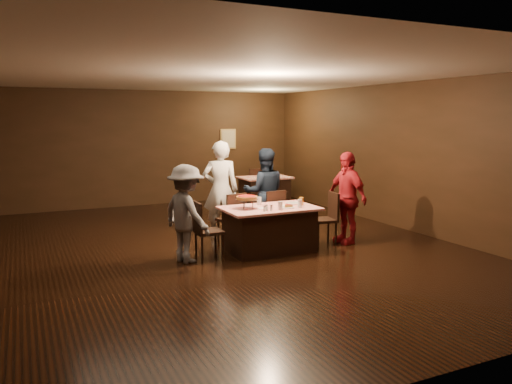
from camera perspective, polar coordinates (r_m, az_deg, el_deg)
room at (r=8.64m, az=-4.31°, el=7.51°), size 10.00×10.04×3.02m
main_table at (r=8.58m, az=1.53°, el=-4.28°), size 1.60×1.00×0.77m
back_table at (r=13.01m, az=0.98°, el=0.07°), size 1.30×0.90×0.77m
chair_far_left at (r=9.07m, az=-2.87°, el=-3.02°), size 0.49×0.49×0.95m
chair_far_right at (r=9.40m, az=1.65°, el=-2.61°), size 0.47×0.47×0.95m
chair_end_left at (r=8.14m, az=-5.41°, el=-4.37°), size 0.43×0.43×0.95m
chair_end_right at (r=9.10m, az=7.73°, el=-3.04°), size 0.49×0.49×0.95m
chair_back_near at (r=12.38m, az=2.41°, el=0.06°), size 0.47×0.47×0.95m
chair_back_far at (r=13.54m, az=-0.15°, el=0.78°), size 0.48×0.48×0.95m
diner_white_jacket at (r=9.48m, az=-4.07°, el=0.25°), size 0.79×0.66×1.86m
diner_navy_hoodie at (r=9.74m, az=0.96°, el=0.02°), size 0.98×0.87×1.70m
diner_grey_knit at (r=7.96m, az=-7.97°, el=-2.47°), size 0.88×1.14×1.56m
diner_red_shirt at (r=9.23m, az=10.30°, el=-0.64°), size 0.49×1.02×1.68m
pizza_stand at (r=8.35m, az=-1.06°, el=-0.68°), size 0.38×0.38×0.22m
plate_with_slice at (r=8.46m, az=3.61°, el=-1.65°), size 0.25×0.25×0.06m
plate_empty at (r=8.89m, az=4.27°, el=-1.28°), size 0.25×0.25×0.01m
glass_front_left at (r=8.26m, az=2.80°, el=-1.58°), size 0.08×0.08×0.14m
glass_front_right at (r=8.49m, az=5.02°, el=-1.32°), size 0.08×0.08×0.14m
glass_amber at (r=8.74m, az=5.21°, el=-1.05°), size 0.08×0.08×0.14m
glass_back at (r=8.74m, az=0.36°, el=-1.01°), size 0.08×0.08×0.14m
condiments at (r=8.17m, az=1.32°, el=-1.83°), size 0.17×0.10×0.09m
napkin_center at (r=8.64m, az=3.32°, el=-1.58°), size 0.19×0.19×0.01m
napkin_left at (r=8.40m, az=0.78°, el=-1.86°), size 0.21×0.21×0.01m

